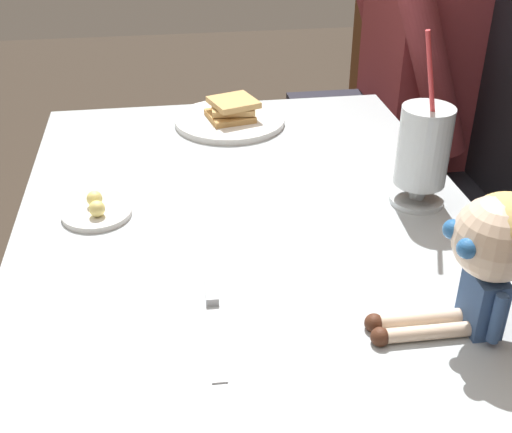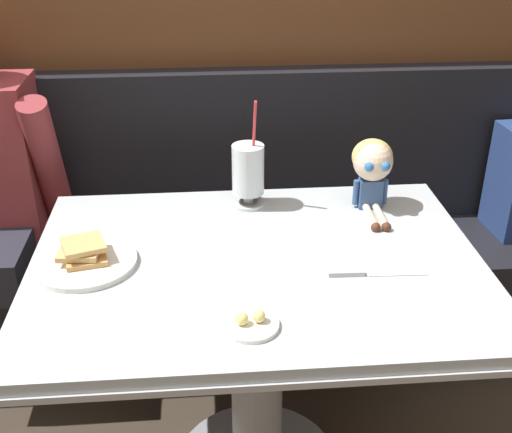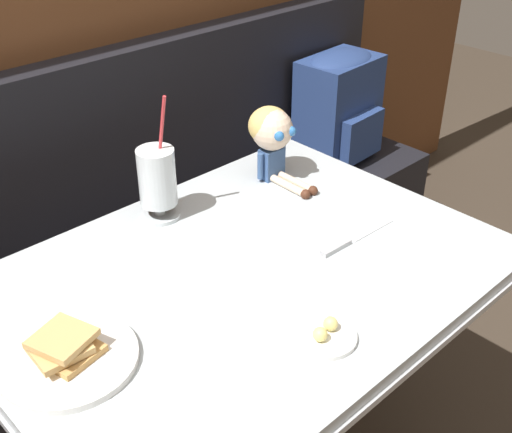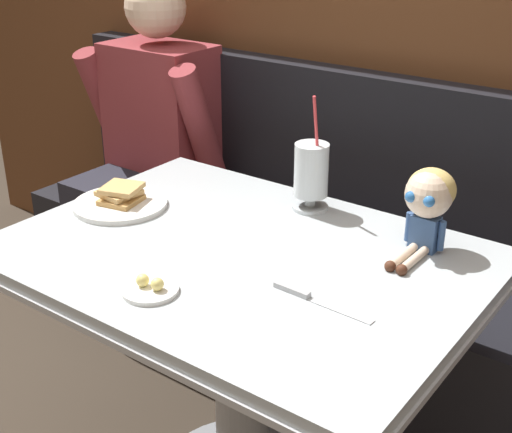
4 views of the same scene
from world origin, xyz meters
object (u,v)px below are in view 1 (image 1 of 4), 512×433
Objects in this scene: toast_plate at (230,117)px; seated_doll at (495,246)px; milkshake_glass at (423,150)px; diner_patron at (405,57)px; butter_saucer at (97,211)px; butter_knife at (212,300)px.

seated_doll is at bearing 18.12° from toast_plate.
diner_patron is at bearing 161.57° from milkshake_glass.
butter_saucer is at bearing -125.67° from seated_doll.
diner_patron reaches higher than butter_saucer.
milkshake_glass is at bearing 121.48° from butter_knife.
diner_patron reaches higher than seated_doll.
seated_doll reaches higher than butter_knife.
milkshake_glass is 0.39× the size of diner_patron.
milkshake_glass reaches higher than seated_doll.
diner_patron reaches higher than milkshake_glass.
toast_plate reaches higher than butter_saucer.
seated_doll is at bearing 54.33° from butter_saucer.
diner_patron is at bearing 126.72° from toast_plate.
butter_saucer is 1.16m from diner_patron.
diner_patron reaches higher than toast_plate.
toast_plate is at bearing 143.91° from butter_saucer.
milkshake_glass is 0.47m from butter_knife.
milkshake_glass is at bearing -18.43° from diner_patron.
butter_knife is at bearing -58.52° from milkshake_glass.
butter_saucer is 0.51× the size of butter_knife.
diner_patron is (-0.80, 0.84, -0.01)m from butter_saucer.
toast_plate is 0.80× the size of milkshake_glass.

